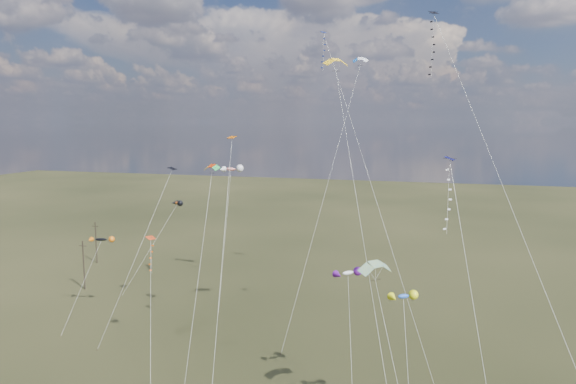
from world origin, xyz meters
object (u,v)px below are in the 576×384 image
(utility_pole_far, at_px, (96,242))
(diamond_black_high, at_px, (441,65))
(parafoil_yellow, at_px, (336,61))
(novelty_black_orange, at_px, (101,240))
(utility_pole_near, at_px, (84,265))

(utility_pole_far, bearing_deg, diamond_black_high, -24.08)
(parafoil_yellow, xyz_separation_m, novelty_black_orange, (-33.59, 3.63, -22.74))
(diamond_black_high, relative_size, novelty_black_orange, 3.39)
(utility_pole_near, relative_size, diamond_black_high, 0.21)
(utility_pole_near, height_order, novelty_black_orange, novelty_black_orange)
(diamond_black_high, bearing_deg, utility_pole_far, 155.92)
(parafoil_yellow, distance_m, novelty_black_orange, 40.73)
(novelty_black_orange, bearing_deg, diamond_black_high, -6.64)
(utility_pole_near, xyz_separation_m, parafoil_yellow, (43.56, -12.38, 29.48))
(utility_pole_near, xyz_separation_m, diamond_black_high, (54.49, -13.93, 28.61))
(diamond_black_high, bearing_deg, utility_pole_near, 165.66)
(utility_pole_far, xyz_separation_m, diamond_black_high, (62.49, -27.93, 28.61))
(diamond_black_high, xyz_separation_m, novelty_black_orange, (-44.52, 5.18, -21.88))
(parafoil_yellow, height_order, novelty_black_orange, parafoil_yellow)
(utility_pole_near, bearing_deg, novelty_black_orange, -41.26)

